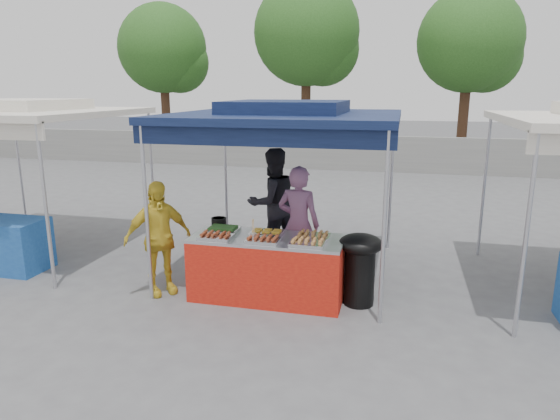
% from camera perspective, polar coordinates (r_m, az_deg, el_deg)
% --- Properties ---
extents(ground_plane, '(80.00, 80.00, 0.00)m').
position_cam_1_polar(ground_plane, '(6.91, -1.20, -9.65)').
color(ground_plane, '#59595B').
extents(back_wall, '(40.00, 0.25, 1.20)m').
position_cam_1_polar(back_wall, '(17.34, 8.23, 6.46)').
color(back_wall, gray).
rests_on(back_wall, ground_plane).
extents(main_canopy, '(3.20, 3.20, 2.57)m').
position_cam_1_polar(main_canopy, '(7.30, 0.70, 10.80)').
color(main_canopy, '#B9B9C1').
rests_on(main_canopy, ground_plane).
extents(neighbor_stall_left, '(3.20, 3.20, 2.57)m').
position_cam_1_polar(neighbor_stall_left, '(9.16, -28.64, 4.89)').
color(neighbor_stall_left, '#B9B9C1').
rests_on(neighbor_stall_left, ground_plane).
extents(tree_0, '(3.60, 3.56, 6.11)m').
position_cam_1_polar(tree_0, '(21.80, -12.83, 17.15)').
color(tree_0, '#402718').
rests_on(tree_0, ground_plane).
extents(tree_1, '(3.92, 3.92, 6.74)m').
position_cam_1_polar(tree_1, '(19.68, 3.53, 19.12)').
color(tree_1, '#402718').
rests_on(tree_1, ground_plane).
extents(tree_2, '(3.64, 3.60, 6.19)m').
position_cam_1_polar(tree_2, '(19.65, 21.24, 17.16)').
color(tree_2, '#402718').
rests_on(tree_2, ground_plane).
extents(vendor_table, '(2.00, 0.80, 0.85)m').
position_cam_1_polar(vendor_table, '(6.66, -1.44, -6.62)').
color(vendor_table, red).
rests_on(vendor_table, ground_plane).
extents(food_tray_fl, '(0.42, 0.30, 0.07)m').
position_cam_1_polar(food_tray_fl, '(6.49, -7.34, -3.02)').
color(food_tray_fl, silver).
rests_on(food_tray_fl, vendor_table).
extents(food_tray_fm, '(0.42, 0.30, 0.07)m').
position_cam_1_polar(food_tray_fm, '(6.29, -1.96, -3.44)').
color(food_tray_fm, silver).
rests_on(food_tray_fm, vendor_table).
extents(food_tray_fr, '(0.42, 0.30, 0.07)m').
position_cam_1_polar(food_tray_fr, '(6.17, 3.13, -3.80)').
color(food_tray_fr, silver).
rests_on(food_tray_fr, vendor_table).
extents(food_tray_bl, '(0.42, 0.30, 0.07)m').
position_cam_1_polar(food_tray_bl, '(6.80, -6.52, -2.22)').
color(food_tray_bl, silver).
rests_on(food_tray_bl, vendor_table).
extents(food_tray_bm, '(0.42, 0.30, 0.07)m').
position_cam_1_polar(food_tray_bm, '(6.62, -1.49, -2.57)').
color(food_tray_bm, silver).
rests_on(food_tray_bm, vendor_table).
extents(food_tray_br, '(0.42, 0.30, 0.07)m').
position_cam_1_polar(food_tray_br, '(6.47, 3.82, -2.99)').
color(food_tray_br, silver).
rests_on(food_tray_br, vendor_table).
extents(cooking_pot, '(0.21, 0.21, 0.12)m').
position_cam_1_polar(cooking_pot, '(7.07, -7.00, -1.37)').
color(cooking_pot, black).
rests_on(cooking_pot, vendor_table).
extents(skewer_cup, '(0.08, 0.08, 0.11)m').
position_cam_1_polar(skewer_cup, '(6.34, -3.07, -3.14)').
color(skewer_cup, '#B9B9C1').
rests_on(skewer_cup, vendor_table).
extents(wok_burner, '(0.57, 0.57, 0.95)m').
position_cam_1_polar(wok_burner, '(6.51, 9.11, -5.99)').
color(wok_burner, black).
rests_on(wok_burner, ground_plane).
extents(crate_left, '(0.56, 0.39, 0.34)m').
position_cam_1_polar(crate_left, '(7.50, -1.90, -6.35)').
color(crate_left, '#1336A0').
rests_on(crate_left, ground_plane).
extents(crate_right, '(0.49, 0.34, 0.29)m').
position_cam_1_polar(crate_right, '(7.36, 1.37, -6.91)').
color(crate_right, '#1336A0').
rests_on(crate_right, ground_plane).
extents(crate_stacked, '(0.47, 0.33, 0.28)m').
position_cam_1_polar(crate_stacked, '(7.26, 1.39, -4.79)').
color(crate_stacked, '#1336A0').
rests_on(crate_stacked, crate_right).
extents(vendor_woman, '(0.67, 0.49, 1.70)m').
position_cam_1_polar(vendor_woman, '(7.15, 2.13, -1.66)').
color(vendor_woman, '#88567D').
rests_on(vendor_woman, ground_plane).
extents(helper_man, '(1.11, 1.10, 1.81)m').
position_cam_1_polar(helper_man, '(8.22, -0.84, 0.81)').
color(helper_man, black).
rests_on(helper_man, ground_plane).
extents(customer_person, '(0.92, 0.92, 1.57)m').
position_cam_1_polar(customer_person, '(6.90, -13.77, -3.16)').
color(customer_person, gold).
rests_on(customer_person, ground_plane).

